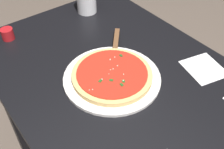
# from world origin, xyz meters

# --- Properties ---
(restaurant_table) EXTENTS (1.02, 0.73, 0.76)m
(restaurant_table) POSITION_xyz_m (0.00, 0.00, 0.61)
(restaurant_table) COLOR black
(restaurant_table) RESTS_ON ground_plane
(serving_plate) EXTENTS (0.32, 0.32, 0.01)m
(serving_plate) POSITION_xyz_m (-0.02, 0.03, 0.77)
(serving_plate) COLOR white
(serving_plate) RESTS_ON restaurant_table
(pizza) EXTENTS (0.27, 0.27, 0.02)m
(pizza) POSITION_xyz_m (-0.02, 0.03, 0.78)
(pizza) COLOR #DBB26B
(pizza) RESTS_ON serving_plate
(pizza_server) EXTENTS (0.19, 0.18, 0.01)m
(pizza_server) POSITION_xyz_m (0.10, -0.07, 0.78)
(pizza_server) COLOR silver
(pizza_server) RESTS_ON serving_plate
(cup_tall_drink) EXTENTS (0.09, 0.09, 0.12)m
(cup_tall_drink) POSITION_xyz_m (0.39, -0.14, 0.82)
(cup_tall_drink) COLOR silver
(cup_tall_drink) RESTS_ON restaurant_table
(cup_small_sauce) EXTENTS (0.05, 0.05, 0.04)m
(cup_small_sauce) POSITION_xyz_m (0.41, 0.22, 0.78)
(cup_small_sauce) COLOR #B2191E
(cup_small_sauce) RESTS_ON restaurant_table
(napkin_folded_right) EXTENTS (0.16, 0.15, 0.00)m
(napkin_folded_right) POSITION_xyz_m (-0.18, -0.25, 0.76)
(napkin_folded_right) COLOR white
(napkin_folded_right) RESTS_ON restaurant_table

